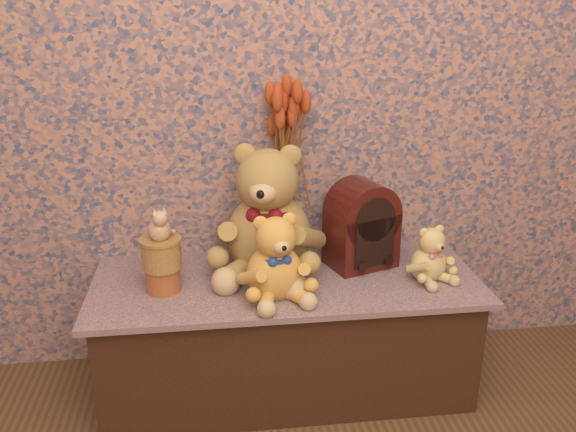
% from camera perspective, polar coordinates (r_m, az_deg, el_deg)
% --- Properties ---
extents(display_shelf, '(1.28, 0.53, 0.42)m').
position_cam_1_polar(display_shelf, '(2.12, -0.17, -11.00)').
color(display_shelf, '#3B4E78').
rests_on(display_shelf, ground).
extents(teddy_large, '(0.48, 0.53, 0.48)m').
position_cam_1_polar(teddy_large, '(2.00, -1.85, 1.19)').
color(teddy_large, '#A47D3F').
rests_on(teddy_large, display_shelf).
extents(teddy_medium, '(0.29, 0.32, 0.29)m').
position_cam_1_polar(teddy_medium, '(1.86, -1.29, -3.43)').
color(teddy_medium, '#CA8839').
rests_on(teddy_medium, display_shelf).
extents(teddy_small, '(0.21, 0.23, 0.20)m').
position_cam_1_polar(teddy_small, '(2.03, 13.21, -3.20)').
color(teddy_small, tan).
rests_on(teddy_small, display_shelf).
extents(cathedral_radio, '(0.26, 0.22, 0.31)m').
position_cam_1_polar(cathedral_radio, '(2.08, 6.98, -0.72)').
color(cathedral_radio, '#3D110B').
rests_on(cathedral_radio, display_shelf).
extents(ceramic_vase, '(0.15, 0.15, 0.20)m').
position_cam_1_polar(ceramic_vase, '(2.15, -0.05, -1.40)').
color(ceramic_vase, tan).
rests_on(ceramic_vase, display_shelf).
extents(dried_stalks, '(0.32, 0.32, 0.46)m').
position_cam_1_polar(dried_stalks, '(2.05, -0.05, 7.18)').
color(dried_stalks, '#BE461E').
rests_on(dried_stalks, ceramic_vase).
extents(biscuit_tin_lower, '(0.14, 0.14, 0.08)m').
position_cam_1_polar(biscuit_tin_lower, '(1.97, -11.72, -5.83)').
color(biscuit_tin_lower, '#CA8B3B').
rests_on(biscuit_tin_lower, display_shelf).
extents(biscuit_tin_upper, '(0.15, 0.15, 0.10)m').
position_cam_1_polar(biscuit_tin_upper, '(1.93, -11.90, -3.48)').
color(biscuit_tin_upper, '#D8C25E').
rests_on(biscuit_tin_upper, biscuit_tin_lower).
extents(cat_figurine, '(0.10, 0.11, 0.11)m').
position_cam_1_polar(cat_figurine, '(1.89, -12.13, -0.56)').
color(cat_figurine, silver).
rests_on(cat_figurine, biscuit_tin_upper).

